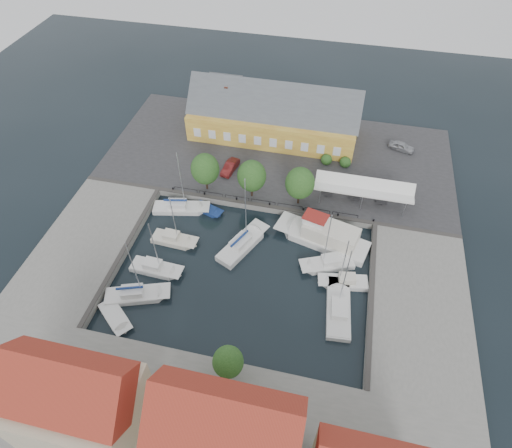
{
  "coord_description": "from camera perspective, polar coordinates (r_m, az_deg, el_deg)",
  "views": [
    {
      "loc": [
        9.0,
        -33.56,
        45.04
      ],
      "look_at": [
        0.0,
        6.0,
        1.5
      ],
      "focal_mm": 30.0,
      "sensor_mm": 36.0,
      "label": 1
    }
  ],
  "objects": [
    {
      "name": "quay_edge_fittings",
      "position": [
        59.01,
        -0.25,
        -1.16
      ],
      "size": [
        56.0,
        24.72,
        0.4
      ],
      "color": "#383533",
      "rests_on": "north_quay"
    },
    {
      "name": "east_quay",
      "position": [
        56.11,
        20.88,
        -10.22
      ],
      "size": [
        12.0,
        24.0,
        1.0
      ],
      "primitive_type": "cube",
      "color": "slate",
      "rests_on": "ground"
    },
    {
      "name": "west_boat_c",
      "position": [
        57.55,
        -13.22,
        -5.85
      ],
      "size": [
        7.14,
        2.58,
        9.69
      ],
      "color": "silver",
      "rests_on": "ground"
    },
    {
      "name": "tent_canopy",
      "position": [
        63.6,
        14.19,
        4.76
      ],
      "size": [
        14.0,
        4.0,
        2.83
      ],
      "color": "white",
      "rests_on": "north_quay"
    },
    {
      "name": "west_boat_a",
      "position": [
        64.38,
        -10.09,
        2.06
      ],
      "size": [
        8.66,
        4.03,
        11.18
      ],
      "color": "silver",
      "rests_on": "ground"
    },
    {
      "name": "east_boat_b",
      "position": [
        55.89,
        11.65,
        -7.67
      ],
      "size": [
        6.59,
        3.1,
        9.0
      ],
      "color": "silver",
      "rests_on": "ground"
    },
    {
      "name": "launch_sw",
      "position": [
        54.9,
        -18.24,
        -11.71
      ],
      "size": [
        5.55,
        5.06,
        0.98
      ],
      "color": "silver",
      "rests_on": "ground"
    },
    {
      "name": "center_sailboat",
      "position": [
        58.51,
        -1.84,
        -2.79
      ],
      "size": [
        6.07,
        9.08,
        12.25
      ],
      "color": "silver",
      "rests_on": "ground"
    },
    {
      "name": "north_quay",
      "position": [
        72.55,
        3.02,
        9.08
      ],
      "size": [
        56.0,
        26.0,
        1.0
      ],
      "primitive_type": "cube",
      "color": "#2D2D30",
      "rests_on": "ground"
    },
    {
      "name": "car_red",
      "position": [
        68.33,
        -3.48,
        7.58
      ],
      "size": [
        2.29,
        4.6,
        1.45
      ],
      "primitive_type": "imported",
      "rotation": [
        0.0,
        0.0,
        -0.18
      ],
      "color": "#591414",
      "rests_on": "north_quay"
    },
    {
      "name": "west_quay",
      "position": [
        62.77,
        -21.74,
        -2.57
      ],
      "size": [
        12.0,
        24.0,
        1.0
      ],
      "primitive_type": "cube",
      "color": "slate",
      "rests_on": "ground"
    },
    {
      "name": "launch_nw",
      "position": [
        63.78,
        -6.41,
        1.85
      ],
      "size": [
        4.81,
        3.16,
        0.88
      ],
      "color": "navy",
      "rests_on": "ground"
    },
    {
      "name": "south_bank",
      "position": [
        47.14,
        -8.06,
        -25.03
      ],
      "size": [
        56.0,
        14.0,
        1.0
      ],
      "primitive_type": "cube",
      "color": "slate",
      "rests_on": "ground"
    },
    {
      "name": "quay_trees",
      "position": [
        61.72,
        -0.58,
        6.43
      ],
      "size": [
        18.2,
        4.2,
        6.3
      ],
      "color": "black",
      "rests_on": "north_quay"
    },
    {
      "name": "west_boat_b",
      "position": [
        60.24,
        -10.89,
        -2.14
      ],
      "size": [
        6.61,
        2.55,
        9.14
      ],
      "color": "beige",
      "rests_on": "ground"
    },
    {
      "name": "warehouse",
      "position": [
        74.95,
        1.91,
        14.19
      ],
      "size": [
        28.56,
        14.0,
        9.55
      ],
      "color": "#C1862F",
      "rests_on": "north_quay"
    },
    {
      "name": "ground",
      "position": [
        56.88,
        -1.35,
        -5.35
      ],
      "size": [
        140.0,
        140.0,
        0.0
      ],
      "primitive_type": "plane",
      "color": "black",
      "rests_on": "ground"
    },
    {
      "name": "car_silver",
      "position": [
        76.44,
        18.85,
        9.77
      ],
      "size": [
        4.6,
        2.97,
        1.46
      ],
      "primitive_type": "imported",
      "rotation": [
        0.0,
        0.0,
        1.25
      ],
      "color": "#A4A6AC",
      "rests_on": "north_quay"
    },
    {
      "name": "west_boat_d",
      "position": [
        55.69,
        -15.68,
        -9.14
      ],
      "size": [
        8.34,
        4.88,
        10.88
      ],
      "color": "silver",
      "rests_on": "ground"
    },
    {
      "name": "east_boat_c",
      "position": [
        53.47,
        10.91,
        -11.23
      ],
      "size": [
        3.53,
        8.95,
        11.12
      ],
      "color": "silver",
      "rests_on": "ground"
    },
    {
      "name": "townhouses",
      "position": [
        41.16,
        -7.17,
        -26.28
      ],
      "size": [
        36.3,
        8.5,
        12.0
      ],
      "color": "#B3AA89",
      "rests_on": "south_bank"
    },
    {
      "name": "trawler",
      "position": [
        59.31,
        9.24,
        -1.71
      ],
      "size": [
        13.65,
        7.12,
        5.0
      ],
      "color": "silver",
      "rests_on": "ground"
    },
    {
      "name": "east_boat_a",
      "position": [
        57.27,
        9.57,
        -5.34
      ],
      "size": [
        7.44,
        4.93,
        10.31
      ],
      "color": "silver",
      "rests_on": "ground"
    }
  ]
}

